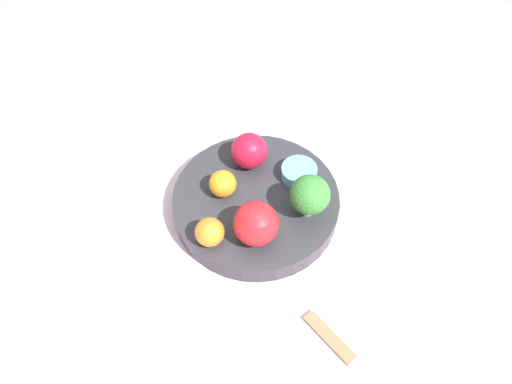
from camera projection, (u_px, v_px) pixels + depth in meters
name	position (u px, v px, depth m)	size (l,w,h in m)	color
ground_plane	(256.00, 217.00, 0.74)	(6.00, 6.00, 0.00)	gray
table_surface	(256.00, 213.00, 0.73)	(1.20, 1.20, 0.02)	silver
bowl	(256.00, 203.00, 0.71)	(0.23, 0.23, 0.03)	#2D2D33
broccoli	(310.00, 195.00, 0.65)	(0.05, 0.05, 0.07)	#8CB76B
apple_red	(249.00, 151.00, 0.71)	(0.05, 0.05, 0.05)	#B7142D
apple_green	(256.00, 224.00, 0.63)	(0.06, 0.06, 0.06)	red
orange_front	(222.00, 185.00, 0.68)	(0.04, 0.04, 0.04)	orange
orange_back	(210.00, 232.00, 0.64)	(0.04, 0.04, 0.04)	orange
small_cup	(299.00, 172.00, 0.71)	(0.05, 0.05, 0.02)	#66B2DB
spoon	(329.00, 337.00, 0.60)	(0.06, 0.07, 0.01)	olive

